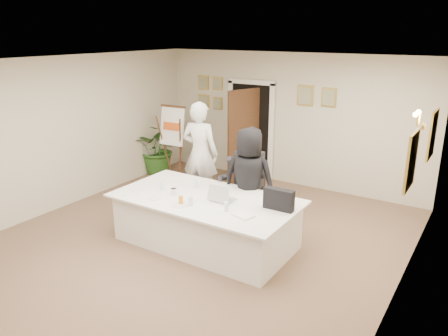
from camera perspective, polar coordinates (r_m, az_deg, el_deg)
name	(u,v)px	position (r m, az deg, el deg)	size (l,w,h in m)	color
floor	(192,244)	(7.02, -4.18, -9.84)	(7.00, 7.00, 0.00)	brown
ceiling	(188,62)	(6.25, -4.76, 13.60)	(6.00, 7.00, 0.02)	white
wall_back	(289,120)	(9.44, 8.47, 6.23)	(6.00, 0.10, 2.80)	beige
wall_left	(59,134)	(8.59, -20.71, 4.16)	(0.10, 7.00, 2.80)	beige
wall_right	(403,199)	(5.34, 22.30, -3.80)	(0.10, 7.00, 2.80)	beige
doorway	(248,133)	(9.75, 3.20, 4.61)	(1.14, 0.86, 2.20)	black
pictures_back_wall	(256,96)	(9.69, 4.16, 9.37)	(3.40, 0.06, 0.80)	gold
pictures_right_wall	(422,146)	(6.39, 24.49, 2.60)	(0.06, 2.20, 0.80)	gold
wall_sconce	(420,120)	(6.32, 24.26, 5.76)	(0.20, 0.30, 0.24)	gold
conference_table	(206,220)	(6.85, -2.38, -6.86)	(2.84, 1.51, 0.78)	white
seated_man	(248,179)	(7.62, 3.09, -1.42)	(0.64, 0.69, 1.50)	black
flip_chart	(175,147)	(9.64, -6.39, 2.72)	(0.59, 0.39, 1.66)	#392012
standing_man	(200,154)	(8.28, -3.14, 1.90)	(0.72, 0.47, 1.98)	white
standing_woman	(249,181)	(7.11, 3.25, -1.66)	(0.87, 0.56, 1.78)	black
potted_palm	(159,148)	(10.29, -8.47, 2.58)	(1.08, 0.94, 1.20)	#27531B
laptop	(223,191)	(6.56, -0.11, -3.06)	(0.36, 0.37, 0.28)	#B7BABC
laptop_bag	(279,199)	(6.26, 7.17, -4.09)	(0.45, 0.12, 0.31)	black
paper_stack	(243,215)	(6.06, 2.52, -6.17)	(0.28, 0.20, 0.03)	white
plate_left	(139,190)	(7.13, -11.09, -2.82)	(0.22, 0.22, 0.01)	white
plate_mid	(155,198)	(6.74, -8.96, -3.90)	(0.20, 0.20, 0.01)	white
plate_near	(180,205)	(6.44, -5.83, -4.83)	(0.23, 0.23, 0.01)	white
glass_a	(162,186)	(7.06, -8.14, -2.32)	(0.06, 0.06, 0.14)	silver
glass_b	(191,201)	(6.39, -4.38, -4.36)	(0.07, 0.07, 0.14)	silver
glass_c	(226,207)	(6.19, 0.30, -5.06)	(0.06, 0.06, 0.14)	silver
glass_d	(196,184)	(7.08, -3.69, -2.11)	(0.07, 0.07, 0.14)	silver
oj_glass	(181,200)	(6.45, -5.65, -4.22)	(0.07, 0.07, 0.13)	orange
steel_jug	(174,192)	(6.83, -6.60, -3.10)	(0.09, 0.09, 0.11)	silver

